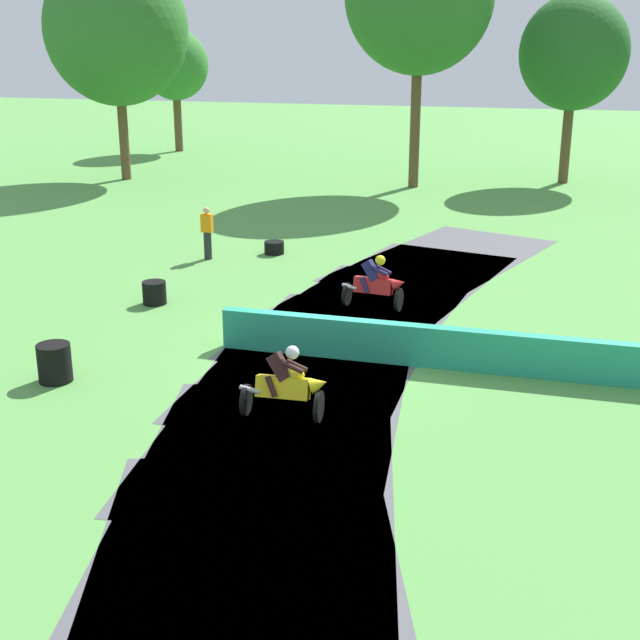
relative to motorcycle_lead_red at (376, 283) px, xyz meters
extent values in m
plane|color=#569947|center=(-0.59, -3.66, -0.66)|extent=(120.00, 120.00, 0.00)
cube|color=#515156|center=(1.27, 5.28, -0.65)|extent=(6.94, 9.45, 0.01)
cube|color=#515156|center=(0.34, 2.37, -0.65)|extent=(6.22, 9.30, 0.01)
cube|color=#515156|center=(-0.27, -0.63, -0.65)|extent=(5.42, 9.04, 0.01)
cube|color=#515156|center=(-0.56, -3.66, -0.65)|extent=(4.56, 8.69, 0.01)
cube|color=#515156|center=(-0.53, -6.72, -0.65)|extent=(4.74, 8.77, 0.01)
cube|color=#515156|center=(-0.17, -9.75, -0.65)|extent=(5.59, 9.11, 0.01)
cube|color=#515156|center=(0.51, -12.73, -0.65)|extent=(6.38, 9.34, 0.01)
cube|color=#239375|center=(4.89, -3.89, -0.21)|extent=(15.51, 0.95, 0.90)
cylinder|color=black|center=(0.61, -0.14, -0.36)|extent=(0.18, 0.69, 0.69)
cylinder|color=black|center=(-0.78, 0.05, -0.36)|extent=(0.18, 0.69, 0.69)
cube|color=red|center=(-0.08, 0.00, -0.07)|extent=(1.04, 0.47, 0.44)
ellipsoid|color=red|center=(0.11, 0.02, 0.19)|extent=(0.48, 0.37, 0.28)
cone|color=red|center=(0.60, -0.07, 0.05)|extent=(0.43, 0.40, 0.45)
cylinder|color=#B2B2B7|center=(-0.69, -0.05, -0.13)|extent=(0.42, 0.16, 0.17)
cube|color=#1E1E4C|center=(-0.15, 0.07, 0.31)|extent=(0.52, 0.40, 0.60)
sphere|color=yellow|center=(0.08, 0.08, 0.59)|extent=(0.26, 0.26, 0.26)
cylinder|color=#1E1E4C|center=(0.16, 0.21, 0.31)|extent=(0.43, 0.17, 0.24)
cylinder|color=#1E1E4C|center=(0.11, -0.14, 0.37)|extent=(0.43, 0.17, 0.24)
cylinder|color=#1E1E4C|center=(-0.23, 0.20, -0.07)|extent=(0.27, 0.19, 0.42)
cylinder|color=#1E1E4C|center=(-0.28, -0.15, -0.02)|extent=(0.27, 0.19, 0.42)
cylinder|color=black|center=(0.13, -7.00, -0.37)|extent=(0.10, 0.74, 0.74)
cylinder|color=black|center=(-1.27, -7.02, -0.37)|extent=(0.10, 0.74, 0.74)
cube|color=yellow|center=(-0.57, -6.92, -0.08)|extent=(1.00, 0.39, 0.46)
ellipsoid|color=yellow|center=(-0.39, -6.85, 0.17)|extent=(0.44, 0.34, 0.31)
cone|color=yellow|center=(0.11, -6.88, 0.03)|extent=(0.40, 0.42, 0.48)
cylinder|color=#B2B2B7|center=(-1.17, -7.07, -0.13)|extent=(0.41, 0.13, 0.18)
cube|color=#331919|center=(-0.65, -6.82, 0.29)|extent=(0.50, 0.44, 0.62)
sphere|color=white|center=(-0.43, -6.74, 0.56)|extent=(0.26, 0.26, 0.26)
cylinder|color=#331919|center=(-0.37, -6.64, 0.26)|extent=(0.43, 0.14, 0.24)
cylinder|color=#331919|center=(-0.37, -6.98, 0.36)|extent=(0.43, 0.14, 0.24)
cylinder|color=#331919|center=(-0.75, -6.75, -0.11)|extent=(0.27, 0.22, 0.42)
cylinder|color=#331919|center=(-0.75, -7.09, -0.01)|extent=(0.27, 0.22, 0.42)
cylinder|color=black|center=(-4.10, 4.78, -0.56)|extent=(0.63, 0.63, 0.20)
cylinder|color=black|center=(-4.10, 4.78, -0.36)|extent=(0.63, 0.63, 0.20)
cylinder|color=black|center=(-5.70, -0.98, -0.56)|extent=(0.62, 0.62, 0.20)
cylinder|color=black|center=(-5.70, -0.98, -0.36)|extent=(0.62, 0.62, 0.20)
cylinder|color=black|center=(-5.70, -0.98, -0.16)|extent=(0.62, 0.62, 0.20)
cylinder|color=black|center=(-5.58, -6.36, -0.56)|extent=(0.69, 0.69, 0.20)
cylinder|color=black|center=(-5.58, -6.36, -0.36)|extent=(0.69, 0.69, 0.20)
cylinder|color=black|center=(-5.58, -6.36, -0.16)|extent=(0.69, 0.69, 0.20)
cylinder|color=black|center=(-5.58, -6.36, 0.04)|extent=(0.69, 0.69, 0.20)
cylinder|color=#232328|center=(-5.92, 3.69, -0.23)|extent=(0.24, 0.24, 0.86)
cube|color=orange|center=(-5.92, 3.69, 0.48)|extent=(0.34, 0.22, 0.56)
sphere|color=tan|center=(-5.92, 3.69, 0.87)|extent=(0.20, 0.20, 0.20)
cone|color=orange|center=(5.20, -2.47, -0.44)|extent=(0.28, 0.28, 0.44)
cylinder|color=brown|center=(-1.37, 17.68, 2.04)|extent=(0.44, 0.44, 5.40)
cylinder|color=brown|center=(5.15, 20.26, 1.19)|extent=(0.44, 0.44, 3.69)
ellipsoid|color=#235B23|center=(5.15, 20.26, 5.04)|extent=(4.72, 4.72, 4.96)
cylinder|color=brown|center=(-14.66, 16.63, 1.33)|extent=(0.44, 0.44, 3.97)
ellipsoid|color=#2D6B28|center=(-14.66, 16.63, 6.01)|extent=(6.35, 6.35, 6.67)
cylinder|color=brown|center=(-15.75, 25.97, 0.92)|extent=(0.44, 0.44, 3.16)
ellipsoid|color=#33752D|center=(-15.75, 25.97, 4.05)|extent=(3.64, 3.64, 3.82)
camera|label=1|loc=(3.59, -21.64, 6.42)|focal=49.96mm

